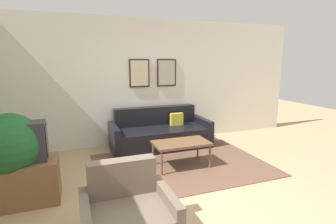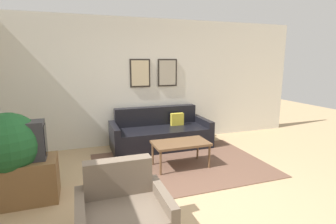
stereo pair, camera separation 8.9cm
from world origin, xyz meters
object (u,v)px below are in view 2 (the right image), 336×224
object	(u,v)px
couch	(160,134)
armchair	(123,218)
tv	(23,141)
coffee_table	(181,144)
potted_plant_tall	(8,145)

from	to	relation	value
couch	armchair	size ratio (longest dim) A/B	2.30
tv	coffee_table	bearing A→B (deg)	8.87
potted_plant_tall	tv	bearing A→B (deg)	-6.93
couch	potted_plant_tall	size ratio (longest dim) A/B	1.74
tv	potted_plant_tall	distance (m)	0.17
coffee_table	tv	xyz separation A→B (m)	(-2.31, -0.36, 0.40)
tv	potted_plant_tall	xyz separation A→B (m)	(-0.17, 0.02, -0.04)
couch	coffee_table	bearing A→B (deg)	-90.07
armchair	potted_plant_tall	size ratio (longest dim) A/B	0.75
tv	armchair	distance (m)	1.71
potted_plant_tall	armchair	bearing A→B (deg)	-45.95
armchair	couch	bearing A→B (deg)	84.23
tv	couch	bearing A→B (deg)	33.32
armchair	potted_plant_tall	distance (m)	1.82
coffee_table	tv	bearing A→B (deg)	-171.13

